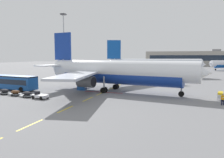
# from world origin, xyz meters

# --- Properties ---
(ground) EXTENTS (400.00, 400.00, 0.00)m
(ground) POSITION_xyz_m (40.00, 40.00, 0.00)
(ground) COLOR slate
(apron_paint_markings) EXTENTS (8.00, 94.44, 0.01)m
(apron_paint_markings) POSITION_xyz_m (18.00, 36.33, 0.00)
(apron_paint_markings) COLOR yellow
(apron_paint_markings) RESTS_ON ground
(airliner_foreground) EXTENTS (34.76, 34.19, 12.20)m
(airliner_foreground) POSITION_xyz_m (20.20, 23.72, 3.95)
(airliner_foreground) COLOR white
(airliner_foreground) RESTS_ON ground
(airliner_mid_left) EXTENTS (33.78, 32.41, 12.17)m
(airliner_mid_left) POSITION_xyz_m (23.77, 54.91, 3.94)
(airliner_mid_left) COLOR silver
(airliner_mid_left) RESTS_ON ground
(apron_shuttle_bus) EXTENTS (12.26, 4.15, 3.00)m
(apron_shuttle_bus) POSITION_xyz_m (-1.34, 19.06, 1.75)
(apron_shuttle_bus) COLOR #194C99
(apron_shuttle_bus) RESTS_ON ground
(catering_truck) EXTENTS (5.76, 7.20, 3.14)m
(catering_truck) POSITION_xyz_m (8.75, 43.44, 1.65)
(catering_truck) COLOR black
(catering_truck) RESTS_ON ground
(baggage_train) EXTENTS (11.68, 3.49, 1.14)m
(baggage_train) POSITION_xyz_m (5.83, 13.48, 0.53)
(baggage_train) COLOR silver
(baggage_train) RESTS_ON ground
(ground_crew_worker) EXTENTS (0.58, 0.48, 1.63)m
(ground_crew_worker) POSITION_xyz_m (38.24, 16.78, 0.92)
(ground_crew_worker) COLOR #191E38
(ground_crew_worker) RESTS_ON ground
(uld_cargo_container) EXTENTS (1.85, 1.81, 1.60)m
(uld_cargo_container) POSITION_xyz_m (12.69, 23.43, 0.80)
(uld_cargo_container) COLOR #194C9E
(uld_cargo_container) RESTS_ON ground
(apron_light_mast_near) EXTENTS (1.80, 1.80, 23.07)m
(apron_light_mast_near) POSITION_xyz_m (-11.02, 56.98, 14.48)
(apron_light_mast_near) COLOR slate
(apron_light_mast_near) RESTS_ON ground
(terminal_satellite) EXTENTS (77.28, 20.73, 12.25)m
(terminal_satellite) POSITION_xyz_m (44.04, 159.73, 5.34)
(terminal_satellite) COLOR #9E998E
(terminal_satellite) RESTS_ON ground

